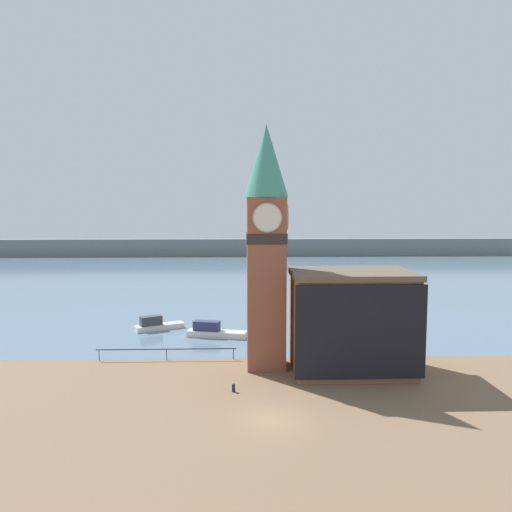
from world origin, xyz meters
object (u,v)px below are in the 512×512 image
Objects in this scene: boat_near at (214,331)px; mooring_bollard_near at (233,387)px; boat_far at (157,325)px; clock_tower at (266,240)px; pier_building at (351,321)px.

boat_near is 17.00m from mooring_bollard_near.
boat_near is at bearing -52.66° from boat_far.
boat_far is at bearing 131.09° from clock_tower.
pier_building is 1.86× the size of boat_far.
boat_near is 10.20× the size of mooring_bollard_near.
pier_building is at bearing -64.45° from boat_far.
mooring_bollard_near is (-2.90, -6.20, -11.22)m from clock_tower.
clock_tower reaches higher than boat_far.
pier_building is (7.46, -1.44, -7.08)m from clock_tower.
boat_near is at bearing 116.60° from clock_tower.
clock_tower is 21.66m from boat_far.
boat_near is 1.19× the size of boat_far.
clock_tower reaches higher than mooring_bollard_near.
pier_building is at bearing 24.66° from mooring_bollard_near.
boat_far is 8.57× the size of mooring_bollard_near.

